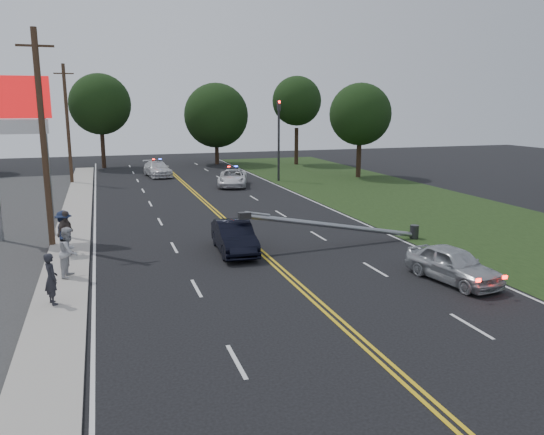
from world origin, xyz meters
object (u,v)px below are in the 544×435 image
object	(u,v)px
bystander_b	(69,252)
bystander_c	(64,233)
utility_pole_mid	(43,139)
bystander_d	(65,233)
traffic_signal	(279,133)
crashed_sedan	(234,237)
emergency_b	(157,169)
fallen_streetlight	(344,226)
waiting_sedan	(453,264)
pylon_sign	(16,118)
utility_pole_far	(68,124)
bystander_a	(51,279)
emergency_a	(233,178)

from	to	relation	value
bystander_b	bystander_c	distance (m)	3.37
utility_pole_mid	bystander_d	distance (m)	4.60
traffic_signal	bystander_d	bearing A→B (deg)	-129.65
crashed_sedan	bystander_c	xyz separation A→B (m)	(-7.34, 1.57, 0.39)
emergency_b	bystander_b	world-z (taller)	bystander_b
bystander_c	bystander_d	xyz separation A→B (m)	(0.06, -0.15, 0.00)
fallen_streetlight	waiting_sedan	world-z (taller)	fallen_streetlight
waiting_sedan	pylon_sign	bearing A→B (deg)	133.24
traffic_signal	waiting_sedan	distance (m)	28.58
pylon_sign	bystander_c	size ratio (longest dim) A/B	4.04
utility_pole_far	bystander_b	size ratio (longest dim) A/B	5.13
traffic_signal	bystander_a	size ratio (longest dim) A/B	4.02
utility_pole_mid	bystander_a	world-z (taller)	utility_pole_mid
pylon_sign	bystander_a	xyz separation A→B (m)	(1.92, -10.36, -5.00)
fallen_streetlight	emergency_a	bearing A→B (deg)	91.53
traffic_signal	utility_pole_mid	xyz separation A→B (m)	(-17.50, -18.00, 0.88)
fallen_streetlight	bystander_a	xyz separation A→B (m)	(-12.76, -4.36, 0.08)
emergency_b	bystander_a	world-z (taller)	bystander_a
utility_pole_far	bystander_d	size ratio (longest dim) A/B	5.03
bystander_a	bystander_d	size ratio (longest dim) A/B	0.88
emergency_b	crashed_sedan	bearing A→B (deg)	-95.83
fallen_streetlight	bystander_d	distance (m)	12.75
crashed_sedan	utility_pole_far	bearing A→B (deg)	110.56
traffic_signal	utility_pole_mid	bearing A→B (deg)	-134.20
pylon_sign	utility_pole_far	bearing A→B (deg)	86.28
pylon_sign	fallen_streetlight	distance (m)	16.66
emergency_a	bystander_d	bearing A→B (deg)	-106.78
bystander_b	bystander_c	world-z (taller)	bystander_c
utility_pole_mid	crashed_sedan	xyz separation A→B (m)	(8.04, -3.62, -4.36)
bystander_a	bystander_b	bearing A→B (deg)	-30.76
waiting_sedan	bystander_b	size ratio (longest dim) A/B	2.05
emergency_b	bystander_d	xyz separation A→B (m)	(-6.75, -26.56, 0.40)
crashed_sedan	bystander_d	world-z (taller)	bystander_d
fallen_streetlight	crashed_sedan	world-z (taller)	fallen_streetlight
bystander_a	bystander_c	distance (m)	6.31
pylon_sign	bystander_d	xyz separation A→B (m)	(2.06, -4.20, -4.88)
crashed_sedan	emergency_a	world-z (taller)	crashed_sedan
pylon_sign	crashed_sedan	xyz separation A→B (m)	(9.34, -5.62, -5.28)
crashed_sedan	bystander_a	xyz separation A→B (m)	(-7.42, -4.74, 0.28)
bystander_a	bystander_b	distance (m)	3.00
crashed_sedan	bystander_b	bearing A→B (deg)	-162.60
emergency_b	waiting_sedan	bearing A→B (deg)	-84.75
traffic_signal	fallen_streetlight	world-z (taller)	traffic_signal
utility_pole_far	emergency_a	bearing A→B (deg)	-24.26
pylon_sign	bystander_b	xyz separation A→B (m)	(2.35, -7.40, -4.90)
utility_pole_mid	crashed_sedan	bearing A→B (deg)	-24.21
utility_pole_mid	bystander_d	xyz separation A→B (m)	(0.76, -2.20, -3.97)
fallen_streetlight	emergency_b	distance (m)	28.96
traffic_signal	bystander_c	world-z (taller)	traffic_signal
crashed_sedan	bystander_c	distance (m)	7.51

